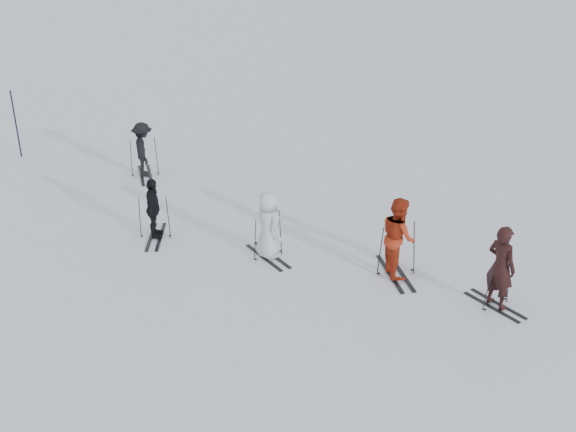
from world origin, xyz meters
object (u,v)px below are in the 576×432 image
object	(u,v)px
skier_red	(398,238)
skier_uphill_far	(143,150)
piste_marker	(16,124)
skier_near_dark	(501,268)
skier_uphill_left	(153,209)
skier_grey	(268,226)

from	to	relation	value
skier_red	skier_uphill_far	distance (m)	9.06
skier_red	piste_marker	bearing A→B (deg)	44.63
skier_red	piste_marker	size ratio (longest dim) A/B	0.86
skier_near_dark	skier_red	size ratio (longest dim) A/B	1.00
piste_marker	skier_uphill_far	bearing A→B (deg)	-50.03
skier_uphill_left	piste_marker	xyz separation A→B (m)	(-1.81, 7.56, 0.32)
skier_near_dark	piste_marker	size ratio (longest dim) A/B	0.86
skier_near_dark	skier_grey	size ratio (longest dim) A/B	1.13
skier_uphill_left	skier_uphill_far	xyz separation A→B (m)	(1.17, 4.01, 0.04)
skier_grey	piste_marker	xyz separation A→B (m)	(-3.83, 9.90, 0.27)
skier_grey	skier_uphill_far	xyz separation A→B (m)	(-0.85, 6.35, -0.01)
skier_near_dark	piste_marker	bearing A→B (deg)	19.65
skier_grey	piste_marker	world-z (taller)	piste_marker
skier_uphill_far	piste_marker	xyz separation A→B (m)	(-2.98, 3.55, 0.28)
skier_near_dark	skier_red	distance (m)	2.40
skier_red	skier_uphill_far	bearing A→B (deg)	37.80
skier_uphill_far	piste_marker	world-z (taller)	piste_marker
piste_marker	skier_near_dark	bearing A→B (deg)	-63.64
skier_grey	skier_uphill_far	world-z (taller)	skier_grey
skier_grey	skier_red	bearing A→B (deg)	-139.12
skier_near_dark	skier_uphill_left	distance (m)	8.51
skier_grey	skier_uphill_left	world-z (taller)	skier_grey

